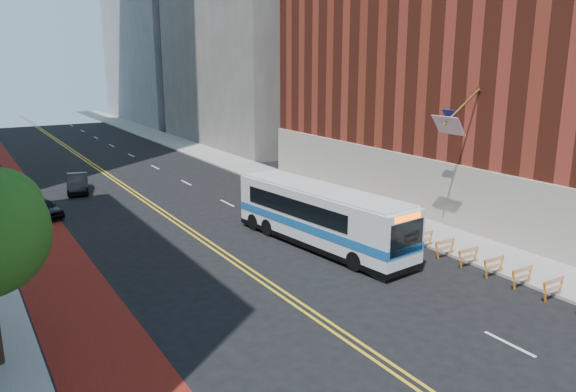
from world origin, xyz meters
The scene contains 11 objects.
ground centered at (0.00, 0.00, 0.00)m, with size 160.00×160.00×0.00m, color black.
sidewalk_right centered at (12.00, 30.00, 0.07)m, with size 4.00×140.00×0.15m, color gray.
bus_lane_paint centered at (-8.10, 30.00, 0.00)m, with size 3.60×140.00×0.01m, color #61140D.
center_line_inner centered at (-0.18, 30.00, 0.00)m, with size 0.14×140.00×0.01m, color gold.
center_line_outer centered at (0.18, 30.00, 0.00)m, with size 0.14×140.00×0.01m, color gold.
lane_dashes centered at (4.80, 38.00, 0.01)m, with size 0.14×98.20×0.01m.
brick_building centered at (21.93, 12.00, 10.96)m, with size 18.73×36.00×22.00m.
construction_barriers centered at (9.60, 3.42, 0.68)m, with size 1.42×10.91×1.00m.
transit_bus centered at (5.17, 10.82, 1.73)m, with size 4.06×12.28×3.31m.
car_a centered at (-7.16, 25.00, 0.64)m, with size 1.52×3.77×1.28m, color black.
car_b centered at (-3.63, 31.24, 0.71)m, with size 1.51×4.34×1.43m, color black.
Camera 1 is at (-11.87, -13.68, 10.21)m, focal length 35.00 mm.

